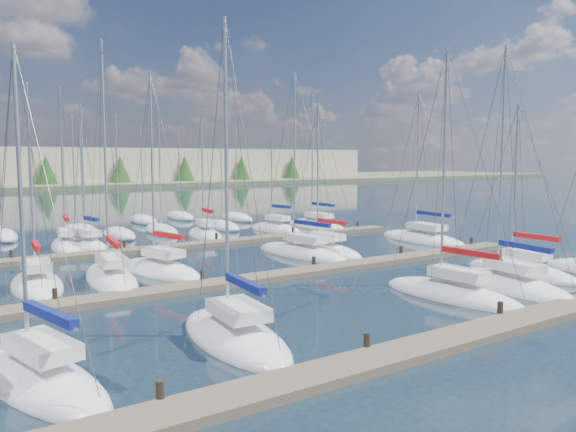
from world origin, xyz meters
TOP-DOWN VIEW (x-y plane):
  - ground at (0.00, 60.00)m, footprint 400.00×400.00m
  - dock_near at (0.00, 2.01)m, footprint 44.00×1.93m
  - dock_mid at (0.00, 16.01)m, footprint 44.00×1.93m
  - dock_far at (0.00, 30.01)m, footprint 44.00×1.93m
  - sailboat_m at (19.46, 21.64)m, footprint 3.78×10.13m
  - sailboat_l at (8.41, 21.60)m, footprint 3.24×8.19m
  - sailboat_o at (-6.04, 33.71)m, footprint 3.06×6.62m
  - sailboat_n at (-7.35, 35.32)m, footprint 3.45×7.82m
  - sailboat_h at (-12.06, 21.35)m, footprint 3.40×7.36m
  - sailboat_f at (13.71, 8.26)m, footprint 2.25×7.77m
  - sailboat_d at (5.50, 6.85)m, footprint 3.25×8.52m
  - sailboat_r at (17.58, 34.65)m, footprint 2.81×9.39m
  - sailboat_i at (-8.09, 20.73)m, footprint 3.74×9.44m
  - sailboat_p at (4.83, 34.87)m, footprint 3.61×7.59m
  - sailboat_k at (6.37, 21.65)m, footprint 3.55×9.74m
  - sailboat_b at (-14.60, 6.80)m, footprint 4.37×8.69m
  - sailboat_e at (9.81, 6.55)m, footprint 4.32×9.36m
  - sailboat_c at (-7.26, 7.09)m, footprint 3.72×8.30m
  - sailboat_q at (12.55, 34.76)m, footprint 3.41×7.22m
  - sailboat_j at (-4.76, 21.45)m, footprint 4.32×8.26m
  - distant_boats at (-4.34, 43.76)m, footprint 36.93×20.75m

SIDE VIEW (x-z plane):
  - ground at x=0.00m, z-range 0.00..0.00m
  - dock_near at x=0.00m, z-range -0.40..0.70m
  - dock_mid at x=0.00m, z-range -0.40..0.70m
  - dock_far at x=0.00m, z-range -0.40..0.70m
  - sailboat_m at x=19.46m, z-range -6.62..6.97m
  - sailboat_b at x=-14.60m, z-range -5.62..5.97m
  - sailboat_q at x=12.55m, z-range -5.02..5.37m
  - sailboat_c at x=-7.26m, z-range -6.55..6.91m
  - sailboat_l at x=8.41m, z-range -5.94..6.29m
  - sailboat_h at x=-12.06m, z-range -5.91..6.27m
  - sailboat_e at x=9.81m, z-range -6.91..7.27m
  - sailboat_j at x=-4.76m, z-range -6.45..6.82m
  - sailboat_f at x=13.71m, z-range -5.48..5.84m
  - sailboat_r at x=17.58m, z-range -7.37..7.75m
  - sailboat_k at x=6.37m, z-range -6.98..7.35m
  - sailboat_p at x=4.83m, z-range -6.09..6.46m
  - sailboat_d at x=5.50m, z-range -6.64..7.01m
  - sailboat_i at x=-8.09m, z-range -7.24..7.62m
  - sailboat_o at x=-6.04m, z-range -5.96..6.34m
  - sailboat_n at x=-7.35m, z-range -6.67..7.06m
  - distant_boats at x=-4.34m, z-range -6.36..6.94m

